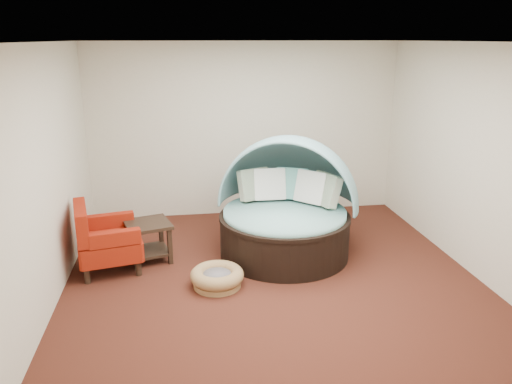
{
  "coord_description": "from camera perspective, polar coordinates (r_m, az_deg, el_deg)",
  "views": [
    {
      "loc": [
        -1.05,
        -5.48,
        2.84
      ],
      "look_at": [
        -0.12,
        0.6,
        0.94
      ],
      "focal_mm": 35.0,
      "sensor_mm": 36.0,
      "label": 1
    }
  ],
  "objects": [
    {
      "name": "canopy_daybed",
      "position": [
        6.73,
        3.5,
        -0.96
      ],
      "size": [
        2.33,
        2.31,
        1.61
      ],
      "rotation": [
        0.0,
        0.0,
        -0.41
      ],
      "color": "black",
      "rests_on": "floor"
    },
    {
      "name": "ceiling",
      "position": [
        5.58,
        2.22,
        16.78
      ],
      "size": [
        5.0,
        5.0,
        0.0
      ],
      "primitive_type": "plane",
      "rotation": [
        3.14,
        0.0,
        0.0
      ],
      "color": "white",
      "rests_on": "wall_back"
    },
    {
      "name": "wall_left",
      "position": [
        5.84,
        -22.81,
        1.57
      ],
      "size": [
        0.0,
        5.0,
        5.0
      ],
      "primitive_type": "plane",
      "rotation": [
        1.57,
        0.0,
        1.57
      ],
      "color": "beige",
      "rests_on": "floor"
    },
    {
      "name": "floor",
      "position": [
        6.26,
        1.92,
        -9.8
      ],
      "size": [
        5.0,
        5.0,
        0.0
      ],
      "primitive_type": "plane",
      "color": "#492015",
      "rests_on": "ground"
    },
    {
      "name": "wall_back",
      "position": [
        8.17,
        -1.23,
        7.05
      ],
      "size": [
        5.0,
        0.0,
        5.0
      ],
      "primitive_type": "plane",
      "rotation": [
        1.57,
        0.0,
        0.0
      ],
      "color": "beige",
      "rests_on": "floor"
    },
    {
      "name": "pet_basket",
      "position": [
        6.04,
        -4.47,
        -9.67
      ],
      "size": [
        0.72,
        0.72,
        0.22
      ],
      "rotation": [
        0.0,
        0.0,
        0.13
      ],
      "color": "olive",
      "rests_on": "floor"
    },
    {
      "name": "wall_front",
      "position": [
        3.47,
        9.83,
        -7.59
      ],
      "size": [
        5.0,
        0.0,
        5.0
      ],
      "primitive_type": "plane",
      "rotation": [
        -1.57,
        0.0,
        0.0
      ],
      "color": "beige",
      "rests_on": "floor"
    },
    {
      "name": "red_armchair",
      "position": [
        6.58,
        -16.96,
        -5.23
      ],
      "size": [
        0.9,
        0.9,
        0.9
      ],
      "rotation": [
        0.0,
        0.0,
        0.2
      ],
      "color": "black",
      "rests_on": "floor"
    },
    {
      "name": "wall_right",
      "position": [
        6.68,
        23.66,
        3.3
      ],
      "size": [
        0.0,
        5.0,
        5.0
      ],
      "primitive_type": "plane",
      "rotation": [
        1.57,
        0.0,
        -1.57
      ],
      "color": "beige",
      "rests_on": "floor"
    },
    {
      "name": "side_table",
      "position": [
        6.74,
        -12.19,
        -4.95
      ],
      "size": [
        0.69,
        0.69,
        0.53
      ],
      "rotation": [
        0.0,
        0.0,
        0.29
      ],
      "color": "black",
      "rests_on": "floor"
    }
  ]
}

